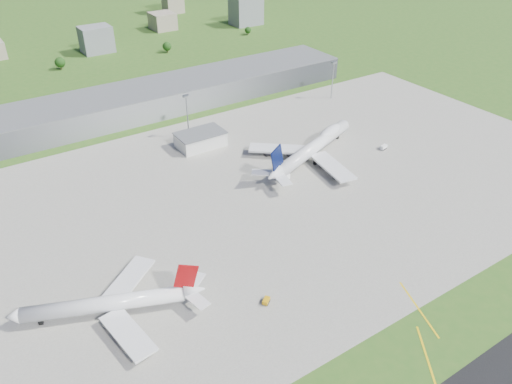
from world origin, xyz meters
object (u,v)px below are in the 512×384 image
tug_yellow (266,301)px  van_white_near (285,176)px  airliner_blue_quad (314,147)px  van_white_far (384,147)px  airliner_red_twin (112,304)px

tug_yellow → van_white_near: (57.53, 67.76, 0.49)m
airliner_blue_quad → van_white_far: airliner_blue_quad is taller
tug_yellow → van_white_far: size_ratio=0.81×
van_white_far → airliner_blue_quad: bearing=146.8°
airliner_blue_quad → van_white_near: bearing=179.2°
van_white_near → tug_yellow: bearing=128.4°
van_white_near → van_white_far: (65.45, -4.94, -0.20)m
airliner_red_twin → airliner_blue_quad: (131.96, 52.36, 1.17)m
airliner_blue_quad → tug_yellow: airliner_blue_quad is taller
tug_yellow → airliner_blue_quad: bearing=6.7°
airliner_red_twin → van_white_near: 113.72m
airliner_red_twin → tug_yellow: airliner_red_twin is taller
airliner_blue_quad → van_white_near: airliner_blue_quad is taller
van_white_near → van_white_far: size_ratio=1.20×
tug_yellow → airliner_red_twin: bearing=116.4°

